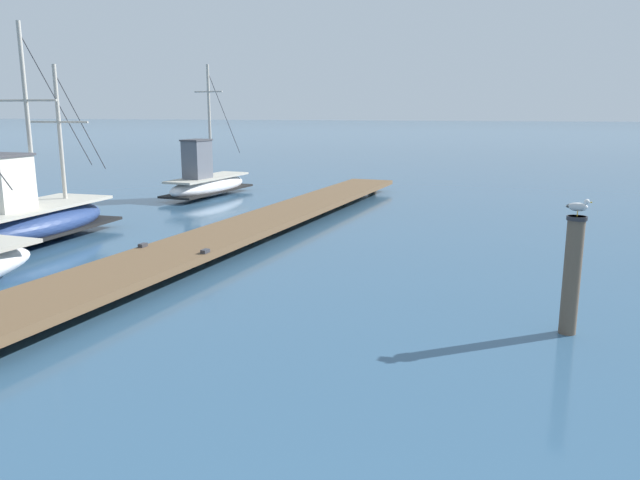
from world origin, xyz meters
The scene contains 5 objects.
floating_dock centered at (-6.01, 14.60, 0.36)m, with size 3.78×21.26×0.53m.
fishing_boat_0 centered at (-11.50, 11.92, 0.65)m, with size 2.12×5.95×5.60m.
fishing_boat_2 centered at (-10.97, 21.15, 0.60)m, with size 1.95×5.03×5.15m.
mooring_piling centered at (1.41, 8.73, 0.96)m, with size 0.30×0.30×1.85m.
perched_seagull centered at (1.41, 8.73, 2.00)m, with size 0.38×0.17×0.27m.
Camera 1 is at (0.25, -1.02, 3.41)m, focal length 34.33 mm.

